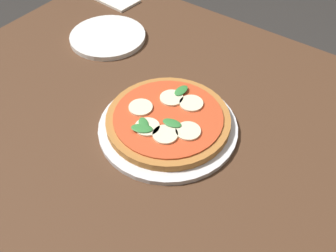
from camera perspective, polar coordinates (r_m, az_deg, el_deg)
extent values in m
plane|color=#2D2B28|center=(1.53, -2.09, -17.50)|extent=(6.00, 6.00, 0.00)
cube|color=#4C301E|center=(0.96, -3.18, 1.50)|extent=(1.15, 0.96, 0.04)
cube|color=#4C301E|center=(1.67, -7.52, 7.51)|extent=(0.07, 0.07, 0.68)
cylinder|color=silver|center=(0.90, 0.00, -0.18)|extent=(0.31, 0.31, 0.01)
cylinder|color=#B27033|center=(0.89, 0.03, 0.87)|extent=(0.28, 0.28, 0.02)
cylinder|color=#CC4723|center=(0.88, 0.03, 1.37)|extent=(0.25, 0.25, 0.00)
cylinder|color=beige|center=(0.85, 2.92, -0.73)|extent=(0.05, 0.05, 0.00)
cylinder|color=beige|center=(0.91, 3.38, 3.28)|extent=(0.05, 0.05, 0.00)
cylinder|color=beige|center=(0.92, 0.51, 4.06)|extent=(0.05, 0.05, 0.00)
cylinder|color=beige|center=(0.90, -3.96, 2.69)|extent=(0.05, 0.05, 0.00)
cylinder|color=beige|center=(0.85, -3.00, -0.14)|extent=(0.05, 0.05, 0.00)
cylinder|color=beige|center=(0.84, -0.40, -1.23)|extent=(0.05, 0.05, 0.00)
ellipsoid|color=#337F38|center=(0.86, -3.55, 0.41)|extent=(0.04, 0.04, 0.00)
ellipsoid|color=#337F38|center=(0.86, 0.57, 0.44)|extent=(0.05, 0.03, 0.00)
ellipsoid|color=#337F38|center=(0.93, 1.91, 5.14)|extent=(0.02, 0.04, 0.00)
ellipsoid|color=#337F38|center=(0.85, -3.79, -0.32)|extent=(0.05, 0.04, 0.00)
cylinder|color=white|center=(1.19, -8.67, 12.58)|extent=(0.22, 0.22, 0.01)
cube|color=white|center=(1.38, -7.33, 17.57)|extent=(0.14, 0.10, 0.01)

